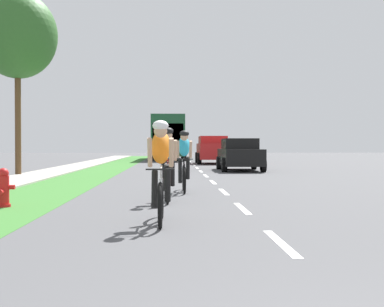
% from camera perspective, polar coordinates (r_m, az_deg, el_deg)
% --- Properties ---
extents(ground_plane, '(120.00, 120.00, 0.00)m').
position_cam_1_polar(ground_plane, '(21.67, 1.31, -2.27)').
color(ground_plane, '#4C4C4F').
extents(grass_verge, '(2.13, 70.00, 0.01)m').
position_cam_1_polar(grass_verge, '(21.88, -10.88, -2.25)').
color(grass_verge, '#38722D').
rests_on(grass_verge, ground_plane).
extents(sidewalk_concrete, '(1.83, 70.00, 0.10)m').
position_cam_1_polar(sidewalk_concrete, '(22.26, -15.93, -2.21)').
color(sidewalk_concrete, '#9E998E').
rests_on(sidewalk_concrete, ground_plane).
extents(lane_markings_center, '(0.12, 54.30, 0.01)m').
position_cam_1_polar(lane_markings_center, '(25.66, 0.75, -1.76)').
color(lane_markings_center, white).
rests_on(lane_markings_center, ground_plane).
extents(fire_hydrant_red, '(0.44, 0.38, 0.76)m').
position_cam_1_polar(fire_hydrant_red, '(10.78, -19.98, -3.58)').
color(fire_hydrant_red, red).
rests_on(fire_hydrant_red, ground_plane).
extents(cyclist_lead, '(0.42, 1.72, 1.58)m').
position_cam_1_polar(cyclist_lead, '(7.99, -3.43, -1.93)').
color(cyclist_lead, black).
rests_on(cyclist_lead, ground_plane).
extents(cyclist_trailing, '(0.42, 1.72, 1.58)m').
position_cam_1_polar(cyclist_trailing, '(11.11, -2.68, -1.13)').
color(cyclist_trailing, black).
rests_on(cyclist_trailing, ground_plane).
extents(cyclist_distant, '(0.42, 1.72, 1.58)m').
position_cam_1_polar(cyclist_distant, '(13.36, -0.87, -0.78)').
color(cyclist_distant, black).
rests_on(cyclist_distant, ground_plane).
extents(sedan_black, '(1.98, 4.30, 1.52)m').
position_cam_1_polar(sedan_black, '(24.79, 5.26, -0.09)').
color(sedan_black, black).
rests_on(sedan_black, ground_plane).
extents(suv_red, '(2.15, 4.70, 1.79)m').
position_cam_1_polar(suv_red, '(33.96, 2.28, 0.49)').
color(suv_red, red).
rests_on(suv_red, ground_plane).
extents(bus_dark_green, '(2.78, 11.60, 3.48)m').
position_cam_1_polar(bus_dark_green, '(43.40, -2.60, 1.95)').
color(bus_dark_green, '#194C2D').
rests_on(bus_dark_green, ground_plane).
extents(street_tree_near, '(3.11, 3.11, 7.28)m').
position_cam_1_polar(street_tree_near, '(22.22, -18.57, 12.12)').
color(street_tree_near, brown).
rests_on(street_tree_near, ground_plane).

